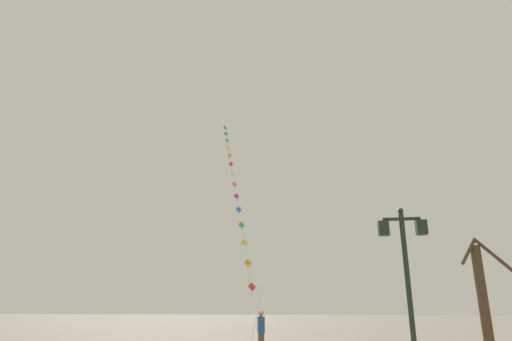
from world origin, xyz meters
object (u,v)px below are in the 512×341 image
twin_lantern_lamp_post (405,258)px  bare_tree (484,300)px  kite_train (235,186)px  kite_flyer (261,332)px

twin_lantern_lamp_post → bare_tree: (2.84, 3.03, -1.07)m
twin_lantern_lamp_post → bare_tree: size_ratio=1.11×
bare_tree → kite_train: bearing=126.7°
kite_train → twin_lantern_lamp_post: bearing=-65.2°
kite_flyer → bare_tree: (7.50, -2.31, 1.14)m
twin_lantern_lamp_post → bare_tree: 4.29m
twin_lantern_lamp_post → kite_flyer: twin_lantern_lamp_post is taller
twin_lantern_lamp_post → kite_flyer: (-4.66, 5.34, -2.21)m
bare_tree → twin_lantern_lamp_post: bearing=-133.2°
twin_lantern_lamp_post → bare_tree: bearing=46.8°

